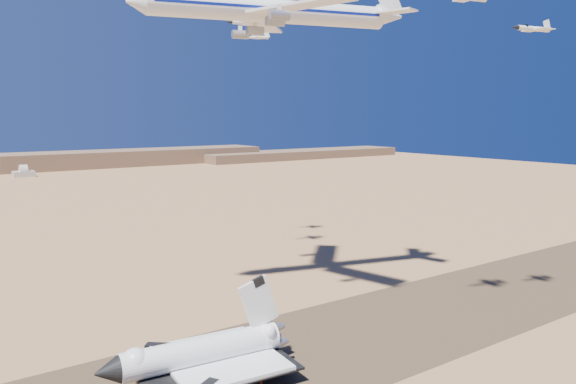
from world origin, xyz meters
TOP-DOWN VIEW (x-y plane):
  - ground at (0.00, 0.00)m, footprint 1200.00×1200.00m
  - runway at (0.00, 0.00)m, footprint 600.00×50.00m
  - ridgeline at (65.32, 527.31)m, footprint 960.00×90.00m
  - shuttle at (-10.32, 1.35)m, footprint 44.41×29.76m
  - carrier_747 at (31.23, 38.95)m, footprint 87.34×65.48m
  - crew_a at (-1.05, -9.13)m, footprint 0.49×0.67m
  - crew_b at (-5.66, -5.77)m, footprint 0.64×0.92m
  - crew_c at (-5.06, -4.61)m, footprint 1.03×1.16m
  - chase_jet_b at (82.62, -16.89)m, footprint 14.07×7.98m
  - chase_jet_d at (51.93, 82.64)m, footprint 15.11×8.60m
  - chase_jet_e at (69.24, 103.84)m, footprint 13.39×7.96m

SIDE VIEW (x-z plane):
  - ground at x=0.00m, z-range 0.00..0.00m
  - runway at x=0.00m, z-range 0.00..0.06m
  - crew_b at x=-5.66m, z-range 0.06..1.78m
  - crew_a at x=-1.05m, z-range 0.06..1.79m
  - crew_c at x=-5.06m, z-range 0.06..1.84m
  - shuttle at x=-10.32m, z-range -5.04..16.77m
  - ridgeline at x=65.32m, z-range -1.37..16.63m
  - chase_jet_b at x=82.62m, z-range 80.33..83.87m
  - carrier_747 at x=31.23m, z-range 78.82..100.60m
  - chase_jet_e at x=69.24m, z-range 90.22..93.68m
  - chase_jet_d at x=51.93m, z-range 91.67..95.48m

